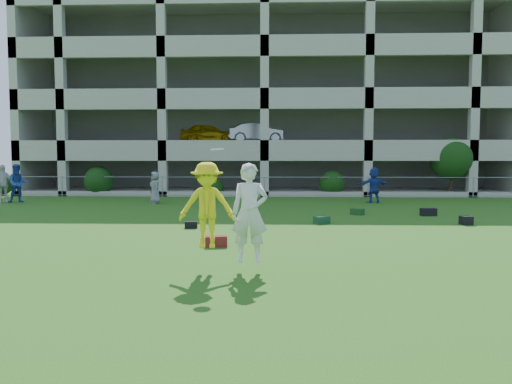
{
  "coord_description": "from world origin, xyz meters",
  "views": [
    {
      "loc": [
        0.62,
        -10.0,
        2.31
      ],
      "look_at": [
        0.12,
        3.0,
        1.4
      ],
      "focal_mm": 35.0,
      "sensor_mm": 36.0,
      "label": 1
    }
  ],
  "objects_px": {
    "bystander_b": "(2,184)",
    "bystander_d": "(374,185)",
    "frisbee_contest": "(222,208)",
    "bystander_c": "(155,188)",
    "crate_d": "(466,220)",
    "bystander_a": "(18,183)",
    "parking_garage": "(267,108)"
  },
  "relations": [
    {
      "from": "bystander_b",
      "to": "bystander_d",
      "type": "bearing_deg",
      "value": -23.35
    },
    {
      "from": "frisbee_contest",
      "to": "bystander_c",
      "type": "bearing_deg",
      "value": 108.56
    },
    {
      "from": "bystander_d",
      "to": "crate_d",
      "type": "bearing_deg",
      "value": 83.39
    },
    {
      "from": "crate_d",
      "to": "frisbee_contest",
      "type": "distance_m",
      "value": 10.58
    },
    {
      "from": "bystander_a",
      "to": "parking_garage",
      "type": "distance_m",
      "value": 18.59
    },
    {
      "from": "bystander_a",
      "to": "bystander_d",
      "type": "bearing_deg",
      "value": -29.09
    },
    {
      "from": "bystander_c",
      "to": "parking_garage",
      "type": "relative_size",
      "value": 0.05
    },
    {
      "from": "bystander_a",
      "to": "bystander_b",
      "type": "relative_size",
      "value": 1.01
    },
    {
      "from": "bystander_b",
      "to": "frisbee_contest",
      "type": "distance_m",
      "value": 19.34
    },
    {
      "from": "bystander_a",
      "to": "parking_garage",
      "type": "xyz_separation_m",
      "value": [
        12.48,
        12.83,
        5.04
      ]
    },
    {
      "from": "bystander_a",
      "to": "frisbee_contest",
      "type": "bearing_deg",
      "value": -81.83
    },
    {
      "from": "bystander_a",
      "to": "bystander_d",
      "type": "distance_m",
      "value": 18.11
    },
    {
      "from": "bystander_d",
      "to": "crate_d",
      "type": "relative_size",
      "value": 5.11
    },
    {
      "from": "bystander_c",
      "to": "frisbee_contest",
      "type": "height_order",
      "value": "frisbee_contest"
    },
    {
      "from": "parking_garage",
      "to": "crate_d",
      "type": "bearing_deg",
      "value": -70.73
    },
    {
      "from": "bystander_b",
      "to": "parking_garage",
      "type": "distance_m",
      "value": 19.24
    },
    {
      "from": "bystander_a",
      "to": "bystander_c",
      "type": "distance_m",
      "value": 7.15
    },
    {
      "from": "bystander_c",
      "to": "frisbee_contest",
      "type": "bearing_deg",
      "value": -11.5
    },
    {
      "from": "crate_d",
      "to": "bystander_c",
      "type": "bearing_deg",
      "value": 149.64
    },
    {
      "from": "frisbee_contest",
      "to": "bystander_d",
      "type": "bearing_deg",
      "value": 68.56
    },
    {
      "from": "crate_d",
      "to": "parking_garage",
      "type": "bearing_deg",
      "value": 109.27
    },
    {
      "from": "bystander_d",
      "to": "bystander_b",
      "type": "bearing_deg",
      "value": -14.72
    },
    {
      "from": "crate_d",
      "to": "parking_garage",
      "type": "height_order",
      "value": "parking_garage"
    },
    {
      "from": "bystander_d",
      "to": "frisbee_contest",
      "type": "distance_m",
      "value": 16.6
    },
    {
      "from": "bystander_d",
      "to": "crate_d",
      "type": "xyz_separation_m",
      "value": [
        1.54,
        -8.18,
        -0.74
      ]
    },
    {
      "from": "bystander_d",
      "to": "frisbee_contest",
      "type": "height_order",
      "value": "frisbee_contest"
    },
    {
      "from": "bystander_b",
      "to": "crate_d",
      "type": "relative_size",
      "value": 5.53
    },
    {
      "from": "bystander_b",
      "to": "bystander_d",
      "type": "distance_m",
      "value": 18.75
    },
    {
      "from": "bystander_c",
      "to": "parking_garage",
      "type": "distance_m",
      "value": 15.14
    },
    {
      "from": "bystander_d",
      "to": "parking_garage",
      "type": "distance_m",
      "value": 14.48
    },
    {
      "from": "frisbee_contest",
      "to": "bystander_b",
      "type": "bearing_deg",
      "value": 130.92
    },
    {
      "from": "parking_garage",
      "to": "frisbee_contest",
      "type": "bearing_deg",
      "value": -90.91
    }
  ]
}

